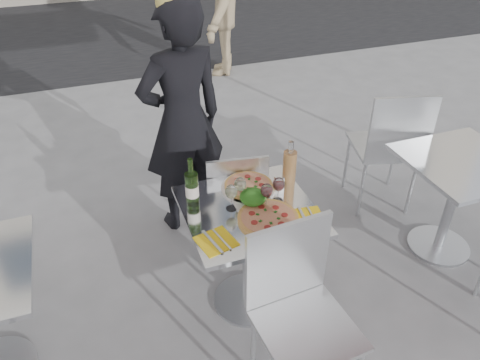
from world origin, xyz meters
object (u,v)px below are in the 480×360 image
object	(u,v)px
side_chair_rfar	(391,142)
woman_diner	(183,122)
chair_far	(235,196)
salad_plate	(253,198)
sugar_shaker	(279,183)
wine_bottle	(192,187)
side_table_right	(457,187)
wineglass_white_a	(231,193)
wineglass_red_a	(267,191)
chair_near	(298,302)
pedestrian_b	(219,1)
napkin_left	(216,241)
pizza_far	(248,186)
napkin_right	(307,218)
main_table	(249,238)
pizza_near	(268,218)
wineglass_red_b	(279,185)
wineglass_white_b	(240,185)
carafe	(289,167)

from	to	relation	value
side_chair_rfar	woman_diner	xyz separation A→B (m)	(-1.49, 0.38, 0.25)
chair_far	salad_plate	world-z (taller)	chair_far
sugar_shaker	wine_bottle	bearing A→B (deg)	173.91
side_chair_rfar	salad_plate	xyz separation A→B (m)	(-1.31, -0.52, 0.17)
woman_diner	sugar_shaker	distance (m)	0.92
sugar_shaker	side_table_right	bearing A→B (deg)	-4.64
wineglass_white_a	sugar_shaker	bearing A→B (deg)	11.42
side_chair_rfar	wineglass_red_a	bearing A→B (deg)	39.21
chair_near	wineglass_red_a	distance (m)	0.62
sugar_shaker	pedestrian_b	bearing A→B (deg)	77.42
napkin_left	pizza_far	bearing A→B (deg)	36.78
napkin_right	woman_diner	bearing A→B (deg)	117.24
chair_near	salad_plate	bearing A→B (deg)	85.41
napkin_left	main_table	bearing A→B (deg)	24.22
woman_diner	napkin_right	world-z (taller)	woman_diner
woman_diner	pizza_near	world-z (taller)	woman_diner
pizza_near	wine_bottle	world-z (taller)	wine_bottle
wineglass_red_b	napkin_left	xyz separation A→B (m)	(-0.44, -0.21, -0.11)
napkin_left	wineglass_white_b	bearing A→B (deg)	37.39
woman_diner	wineglass_red_a	world-z (taller)	woman_diner
side_table_right	woman_diner	world-z (taller)	woman_diner
side_table_right	wine_bottle	bearing A→B (deg)	174.95
sugar_shaker	wineglass_white_a	xyz separation A→B (m)	(-0.32, -0.06, 0.06)
main_table	salad_plate	bearing A→B (deg)	47.52
napkin_right	napkin_left	bearing A→B (deg)	-171.08
pedestrian_b	napkin_left	world-z (taller)	pedestrian_b
pizza_near	wineglass_red_a	xyz separation A→B (m)	(0.03, 0.11, 0.10)
main_table	napkin_right	size ratio (longest dim) A/B	3.71
main_table	woman_diner	bearing A→B (deg)	98.00
woman_diner	pizza_far	xyz separation A→B (m)	(0.20, -0.76, -0.09)
side_table_right	pizza_far	bearing A→B (deg)	172.56
pizza_near	sugar_shaker	distance (m)	0.28
chair_near	napkin_right	size ratio (longest dim) A/B	4.88
side_chair_rfar	wineglass_white_a	bearing A→B (deg)	34.44
wine_bottle	wineglass_red_a	distance (m)	0.41
wineglass_red_b	wine_bottle	bearing A→B (deg)	163.07
pedestrian_b	carafe	xyz separation A→B (m)	(-0.75, -3.71, -0.05)
wineglass_red_b	wineglass_white_a	bearing A→B (deg)	175.16
pizza_far	wine_bottle	distance (m)	0.36
chair_far	napkin_right	distance (m)	0.71
pizza_far	salad_plate	size ratio (longest dim) A/B	1.48
wineglass_white_b	napkin_left	xyz separation A→B (m)	(-0.23, -0.28, -0.11)
salad_plate	chair_near	bearing A→B (deg)	-90.06
wine_bottle	carafe	distance (m)	0.59
chair_far	side_table_right	bearing A→B (deg)	170.94
wineglass_red_b	napkin_right	world-z (taller)	wineglass_red_b
chair_near	side_chair_rfar	world-z (taller)	side_chair_rfar
chair_near	wine_bottle	size ratio (longest dim) A/B	3.34
chair_near	wineglass_white_a	bearing A→B (deg)	97.53
side_chair_rfar	salad_plate	distance (m)	1.43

